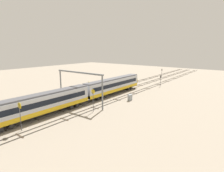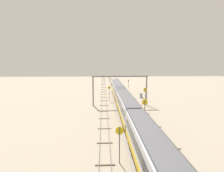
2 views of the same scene
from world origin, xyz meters
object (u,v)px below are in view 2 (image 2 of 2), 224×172
Objects in this scene: speed_sign_mid_trackside at (145,94)px; speed_sign_distant_end at (120,139)px; signal_light_trackside_approach at (128,83)px; overhead_gantry at (120,84)px; speed_sign_near_foreground at (109,91)px; speed_sign_far_trackside at (145,108)px; train at (134,121)px; relay_cabinet at (141,95)px; signal_light_trackside_departure at (109,78)px.

speed_sign_mid_trackside is 1.14× the size of speed_sign_distant_end.
overhead_gantry is at bearing 168.52° from signal_light_trackside_approach.
speed_sign_near_foreground is 1.02× the size of speed_sign_distant_end.
speed_sign_near_foreground reaches higher than speed_sign_distant_end.
speed_sign_far_trackside is at bearing -23.83° from speed_sign_distant_end.
train is 8.34m from speed_sign_distant_end.
overhead_gantry is 3.32× the size of speed_sign_near_foreground.
speed_sign_distant_end reaches higher than relay_cabinet.
signal_light_trackside_approach is at bearing -19.16° from speed_sign_near_foreground.
speed_sign_mid_trackside reaches higher than speed_sign_distant_end.
speed_sign_mid_trackside is 58.21m from signal_light_trackside_departure.
speed_sign_mid_trackside is 15.03m from speed_sign_far_trackside.
speed_sign_far_trackside is at bearing -165.23° from speed_sign_near_foreground.
signal_light_trackside_approach is at bearing -158.49° from signal_light_trackside_departure.
train is at bearing 173.31° from signal_light_trackside_approach.
signal_light_trackside_approach is (34.14, -6.93, -3.50)m from overhead_gantry.
overhead_gantry is at bearing 10.99° from speed_sign_far_trackside.
overhead_gantry reaches higher than relay_cabinet.
relay_cabinet is (-44.66, -9.62, -1.81)m from signal_light_trackside_departure.
speed_sign_near_foreground is 2.85× the size of relay_cabinet.
speed_sign_near_foreground is 1.18× the size of signal_light_trackside_approach.
speed_sign_distant_end is at bearing 165.21° from relay_cabinet.
relay_cabinet is at bearing -14.79° from speed_sign_distant_end.
speed_sign_near_foreground is 12.60m from speed_sign_mid_trackside.
speed_sign_near_foreground is at bearing 178.45° from signal_light_trackside_departure.
speed_sign_mid_trackside is at bearing 173.19° from relay_cabinet.
speed_sign_near_foreground is at bearing 24.42° from overhead_gantry.
signal_light_trackside_approach is at bearing -8.50° from speed_sign_distant_end.
speed_sign_mid_trackside is 1.31× the size of signal_light_trackside_departure.
overhead_gantry reaches higher than train.
signal_light_trackside_departure is (85.90, -1.27, -0.42)m from speed_sign_distant_end.
speed_sign_far_trackside reaches higher than signal_light_trackside_approach.
speed_sign_near_foreground is at bearing 6.05° from train.
signal_light_trackside_departure reaches higher than signal_light_trackside_approach.
signal_light_trackside_departure is (72.30, 4.74, -0.81)m from speed_sign_far_trackside.
speed_sign_mid_trackside is 3.18× the size of relay_cabinet.
speed_sign_far_trackside reaches higher than speed_sign_distant_end.
signal_light_trackside_departure is (21.28, 8.39, 0.01)m from signal_light_trackside_approach.
speed_sign_distant_end is 42.72m from relay_cabinet.
speed_sign_far_trackside is 28.19m from relay_cabinet.
speed_sign_far_trackside is at bearing -169.01° from overhead_gantry.
train is 61.22× the size of relay_cabinet.
relay_cabinet is (-23.38, -1.23, -1.80)m from signal_light_trackside_approach.
speed_sign_far_trackside reaches higher than train.
speed_sign_near_foreground is 29.63m from signal_light_trackside_approach.
speed_sign_far_trackside is (5.83, -3.01, 0.78)m from train.
relay_cabinet is at bearing -176.98° from signal_light_trackside_approach.
relay_cabinet is (12.99, -1.55, -2.63)m from speed_sign_mid_trackside.
speed_sign_far_trackside reaches higher than signal_light_trackside_departure.
signal_light_trackside_approach is (36.36, -0.32, -0.83)m from speed_sign_mid_trackside.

